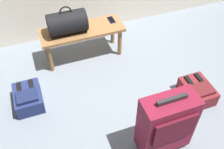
{
  "coord_description": "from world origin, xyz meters",
  "views": [
    {
      "loc": [
        -0.69,
        -1.49,
        2.23
      ],
      "look_at": [
        -0.02,
        0.34,
        0.25
      ],
      "focal_mm": 41.58,
      "sensor_mm": 36.0,
      "label": 1
    }
  ],
  "objects_px": {
    "backpack_maroon": "(197,91)",
    "suitcase_upright_burgundy": "(166,124)",
    "bench": "(82,34)",
    "duffel_bag_black": "(67,22)",
    "cell_phone": "(111,20)",
    "backpack_navy": "(28,98)"
  },
  "relations": [
    {
      "from": "backpack_navy",
      "to": "bench",
      "type": "bearing_deg",
      "value": 36.16
    },
    {
      "from": "duffel_bag_black",
      "to": "cell_phone",
      "type": "xyz_separation_m",
      "value": [
        0.56,
        0.06,
        -0.13
      ]
    },
    {
      "from": "bench",
      "to": "suitcase_upright_burgundy",
      "type": "bearing_deg",
      "value": -77.63
    },
    {
      "from": "duffel_bag_black",
      "to": "suitcase_upright_burgundy",
      "type": "xyz_separation_m",
      "value": [
        0.49,
        -1.5,
        -0.18
      ]
    },
    {
      "from": "duffel_bag_black",
      "to": "suitcase_upright_burgundy",
      "type": "distance_m",
      "value": 1.59
    },
    {
      "from": "suitcase_upright_burgundy",
      "to": "bench",
      "type": "bearing_deg",
      "value": 102.37
    },
    {
      "from": "cell_phone",
      "to": "bench",
      "type": "bearing_deg",
      "value": -171.87
    },
    {
      "from": "backpack_maroon",
      "to": "duffel_bag_black",
      "type": "bearing_deg",
      "value": 135.87
    },
    {
      "from": "bench",
      "to": "backpack_maroon",
      "type": "bearing_deg",
      "value": -48.51
    },
    {
      "from": "backpack_maroon",
      "to": "suitcase_upright_burgundy",
      "type": "bearing_deg",
      "value": -148.07
    },
    {
      "from": "bench",
      "to": "duffel_bag_black",
      "type": "bearing_deg",
      "value": 180.0
    },
    {
      "from": "bench",
      "to": "backpack_navy",
      "type": "height_order",
      "value": "bench"
    },
    {
      "from": "bench",
      "to": "backpack_navy",
      "type": "xyz_separation_m",
      "value": [
        -0.77,
        -0.56,
        -0.25
      ]
    },
    {
      "from": "backpack_maroon",
      "to": "backpack_navy",
      "type": "height_order",
      "value": "same"
    },
    {
      "from": "duffel_bag_black",
      "to": "backpack_maroon",
      "type": "distance_m",
      "value": 1.64
    },
    {
      "from": "duffel_bag_black",
      "to": "backpack_navy",
      "type": "distance_m",
      "value": 0.94
    },
    {
      "from": "duffel_bag_black",
      "to": "cell_phone",
      "type": "bearing_deg",
      "value": 5.8
    },
    {
      "from": "suitcase_upright_burgundy",
      "to": "backpack_maroon",
      "type": "distance_m",
      "value": 0.8
    },
    {
      "from": "suitcase_upright_burgundy",
      "to": "backpack_maroon",
      "type": "relative_size",
      "value": 1.84
    },
    {
      "from": "cell_phone",
      "to": "backpack_maroon",
      "type": "height_order",
      "value": "cell_phone"
    },
    {
      "from": "bench",
      "to": "suitcase_upright_burgundy",
      "type": "distance_m",
      "value": 1.53
    },
    {
      "from": "suitcase_upright_burgundy",
      "to": "backpack_maroon",
      "type": "bearing_deg",
      "value": 31.93
    }
  ]
}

